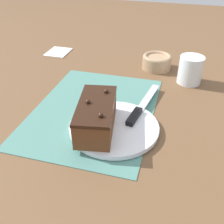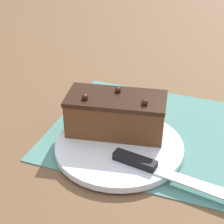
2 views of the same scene
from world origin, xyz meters
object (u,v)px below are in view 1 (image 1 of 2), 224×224
at_px(drinking_glass, 190,70).
at_px(small_bowl, 157,61).
at_px(cake_plate, 114,127).
at_px(serving_knife, 139,109).
at_px(chocolate_cake, 96,116).

distance_m(drinking_glass, small_bowl, 0.15).
relative_size(cake_plate, small_bowl, 2.18).
relative_size(serving_knife, small_bowl, 2.23).
distance_m(chocolate_cake, small_bowl, 0.44).
distance_m(chocolate_cake, serving_knife, 0.14).
bearing_deg(cake_plate, small_bowl, 172.15).
height_order(cake_plate, chocolate_cake, chocolate_cake).
height_order(cake_plate, drinking_glass, drinking_glass).
xyz_separation_m(serving_knife, drinking_glass, (-0.24, 0.13, 0.03)).
distance_m(serving_knife, small_bowl, 0.33).
distance_m(cake_plate, serving_knife, 0.10).
bearing_deg(cake_plate, serving_knife, 148.58).
height_order(chocolate_cake, small_bowl, chocolate_cake).
height_order(cake_plate, small_bowl, small_bowl).
relative_size(chocolate_cake, serving_knife, 0.82).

